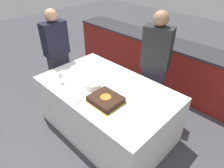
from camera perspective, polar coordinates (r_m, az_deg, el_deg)
ground_plane at (r=3.16m, az=-1.47°, el=-12.26°), size 14.00×14.00×0.00m
back_counter at (r=3.97m, az=15.75°, el=5.24°), size 4.40×0.58×0.92m
dining_table at (r=2.90m, az=-1.58°, el=-7.04°), size 1.87×1.14×0.76m
cake at (r=2.40m, az=-1.79°, el=-4.41°), size 0.40×0.36×0.08m
plate_stack at (r=2.67m, az=-5.44°, el=-0.15°), size 0.23×0.23×0.07m
wine_glass at (r=2.79m, az=-14.44°, el=2.12°), size 0.07×0.07×0.15m
side_plate_near_cake at (r=2.56m, az=4.61°, el=-2.51°), size 0.18×0.18×0.00m
side_plate_right_edge at (r=2.30m, az=10.88°, el=-8.24°), size 0.18×0.18×0.00m
utensil_pile at (r=2.50m, az=-10.41°, el=-3.89°), size 0.18×0.11×0.02m
person_cutting_cake at (r=3.03m, az=12.11°, el=5.10°), size 0.44×0.30×1.66m
person_seated_left at (r=3.46m, az=-15.25°, el=7.59°), size 0.20×0.39×1.58m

